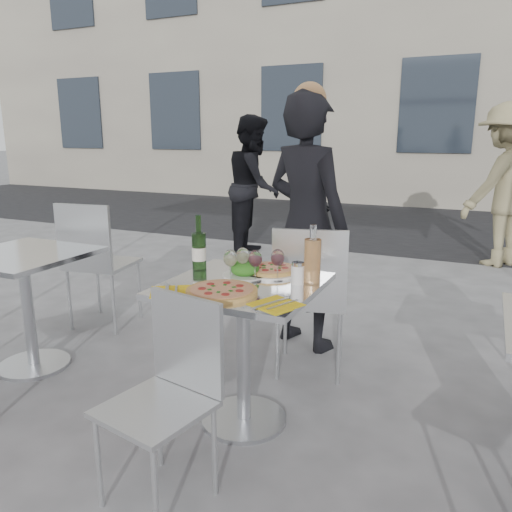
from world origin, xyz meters
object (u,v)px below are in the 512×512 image
at_px(salad_plate, 245,270).
at_px(chair_far, 310,289).
at_px(carafe, 312,260).
at_px(wineglass_white_b, 243,257).
at_px(wineglass_white_a, 230,259).
at_px(pizza_far, 271,270).
at_px(sugar_shaker, 298,273).
at_px(woman_diner, 306,224).
at_px(main_table, 243,323).
at_px(pizza_near, 222,291).
at_px(wine_bottle, 199,249).
at_px(side_chair_lfar, 95,255).
at_px(wineglass_red_b, 278,259).
at_px(pedestrian_a, 254,186).
at_px(chair_near, 170,382).
at_px(napkin_right, 276,304).
at_px(napkin_left, 170,291).
at_px(wineglass_red_a, 255,260).
at_px(pedestrian_b, 505,186).
at_px(side_table_left, 25,286).

bearing_deg(salad_plate, chair_far, 71.38).
xyz_separation_m(carafe, wineglass_white_b, (-0.34, -0.05, -0.01)).
bearing_deg(wineglass_white_a, pizza_far, 59.22).
bearing_deg(sugar_shaker, woman_diner, 106.90).
distance_m(main_table, woman_diner, 1.13).
height_order(pizza_near, wine_bottle, wine_bottle).
bearing_deg(chair_far, side_chair_lfar, -16.21).
distance_m(sugar_shaker, wineglass_red_b, 0.12).
height_order(pizza_near, wineglass_red_b, wineglass_red_b).
height_order(pedestrian_a, sugar_shaker, pedestrian_a).
bearing_deg(chair_near, napkin_right, 59.10).
bearing_deg(chair_far, napkin_left, 53.45).
bearing_deg(wineglass_red_a, napkin_left, -131.82).
relative_size(napkin_left, napkin_right, 1.05).
bearing_deg(napkin_right, wine_bottle, 172.90).
bearing_deg(pedestrian_b, carafe, 24.96).
relative_size(pizza_near, napkin_left, 1.31).
bearing_deg(pizza_near, wineglass_white_a, 105.90).
xyz_separation_m(side_table_left, chair_far, (1.64, 0.62, 0.02)).
height_order(salad_plate, napkin_right, salad_plate).
bearing_deg(wineglass_white_b, napkin_right, -44.84).
relative_size(side_chair_lfar, woman_diner, 0.56).
relative_size(pedestrian_a, wineglass_white_b, 10.68).
bearing_deg(napkin_left, wine_bottle, 68.12).
bearing_deg(chair_far, pedestrian_a, -73.07).
bearing_deg(main_table, wineglass_white_a, 179.03).
height_order(wine_bottle, wineglass_red_b, wine_bottle).
height_order(chair_far, wine_bottle, wine_bottle).
xyz_separation_m(wineglass_red_b, napkin_right, (0.13, -0.34, -0.11)).
relative_size(main_table, pedestrian_b, 0.42).
distance_m(salad_plate, carafe, 0.36).
relative_size(wineglass_red_a, napkin_left, 0.63).
bearing_deg(pedestrian_a, wineglass_white_b, -172.44).
xyz_separation_m(pedestrian_a, carafe, (1.86, -3.33, 0.03)).
distance_m(side_table_left, pizza_far, 1.59).
bearing_deg(pedestrian_a, salad_plate, -172.33).
height_order(pedestrian_b, carafe, pedestrian_b).
distance_m(side_chair_lfar, carafe, 1.99).
relative_size(main_table, carafe, 2.59).
bearing_deg(sugar_shaker, pizza_far, 147.32).
height_order(pedestrian_b, wine_bottle, pedestrian_b).
xyz_separation_m(carafe, napkin_left, (-0.55, -0.39, -0.11)).
distance_m(chair_near, napkin_right, 0.53).
height_order(woman_diner, pizza_near, woman_diner).
height_order(pedestrian_a, pizza_near, pedestrian_a).
xyz_separation_m(woman_diner, wineglass_white_b, (0.02, -1.02, -0.00)).
distance_m(chair_far, wine_bottle, 0.75).
bearing_deg(napkin_right, main_table, 162.57).
relative_size(chair_far, sugar_shaker, 8.77).
bearing_deg(side_chair_lfar, chair_far, 169.25).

